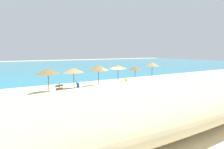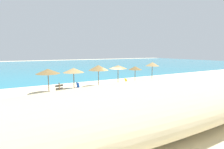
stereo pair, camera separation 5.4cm
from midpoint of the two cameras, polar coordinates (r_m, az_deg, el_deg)
The scene contains 13 objects.
ground_plane at distance 21.51m, azimuth 0.74°, elevation -4.45°, with size 160.00×160.00×0.00m, color beige.
sea_water at distance 59.13m, azimuth -18.64°, elevation 2.93°, with size 160.00×67.80×0.01m, color teal.
dune_ridge at distance 11.77m, azimuth 20.60°, elevation -8.10°, with size 36.10×6.33×2.86m, color beige.
beach_umbrella_0 at distance 19.49m, azimuth -21.09°, elevation 1.01°, with size 2.57×2.57×2.71m.
beach_umbrella_1 at distance 20.56m, azimuth -13.05°, elevation 1.42°, with size 2.50×2.50×2.63m.
beach_umbrella_2 at distance 21.76m, azimuth -4.73°, elevation 2.34°, with size 2.62×2.62×2.86m.
beach_umbrella_3 at distance 22.66m, azimuth 2.01°, elevation 2.58°, with size 2.46×2.46×2.74m.
beach_umbrella_4 at distance 24.54m, azimuth 7.84°, elevation 2.20°, with size 1.97×1.97×2.46m.
beach_umbrella_5 at distance 26.84m, azimuth 13.52°, elevation 3.46°, with size 2.14×2.14×2.95m.
lounge_chair_0 at distance 19.91m, azimuth -12.87°, elevation -4.46°, with size 1.61×0.87×0.96m.
lounge_chair_1 at distance 22.12m, azimuth 3.61°, elevation -3.07°, with size 1.71×0.78×1.05m.
wooden_signpost at distance 17.00m, azimuth -17.59°, elevation -4.81°, with size 0.80×0.32×1.58m.
cooler_box at distance 22.05m, azimuth 7.31°, elevation -3.70°, with size 0.54×0.30×0.39m, color red.
Camera 1 is at (-10.39, -18.27, 4.54)m, focal length 26.79 mm.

